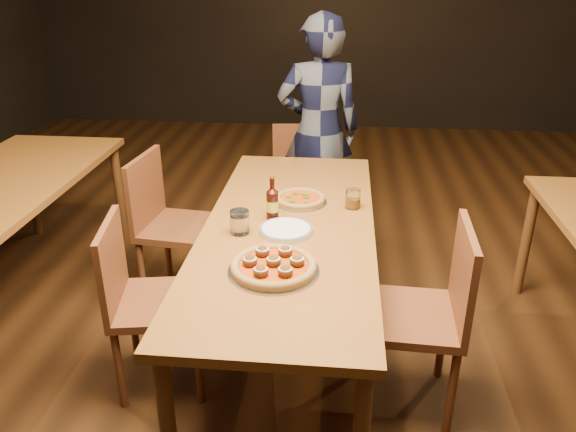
# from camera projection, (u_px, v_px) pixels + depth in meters

# --- Properties ---
(ground) EXTENTS (9.00, 9.00, 0.00)m
(ground) POSITION_uv_depth(u_px,v_px,m) (289.00, 353.00, 2.97)
(ground) COLOR black
(table_main) EXTENTS (0.80, 2.00, 0.75)m
(table_main) POSITION_uv_depth(u_px,v_px,m) (289.00, 239.00, 2.69)
(table_main) COLOR brown
(table_main) RESTS_ON ground
(chair_main_nw) EXTENTS (0.48, 0.48, 0.89)m
(chair_main_nw) POSITION_uv_depth(u_px,v_px,m) (160.00, 302.00, 2.61)
(chair_main_nw) COLOR brown
(chair_main_nw) RESTS_ON ground
(chair_main_sw) EXTENTS (0.48, 0.48, 0.93)m
(chair_main_sw) POSITION_uv_depth(u_px,v_px,m) (181.00, 226.00, 3.31)
(chair_main_sw) COLOR brown
(chair_main_sw) RESTS_ON ground
(chair_main_e) EXTENTS (0.46, 0.46, 0.94)m
(chair_main_e) POSITION_uv_depth(u_px,v_px,m) (410.00, 315.00, 2.47)
(chair_main_e) COLOR brown
(chair_main_e) RESTS_ON ground
(chair_end) EXTENTS (0.45, 0.45, 0.88)m
(chair_end) POSITION_uv_depth(u_px,v_px,m) (302.00, 187.00, 3.94)
(chair_end) COLOR brown
(chair_end) RESTS_ON ground
(pizza_meatball) EXTENTS (0.37, 0.37, 0.07)m
(pizza_meatball) POSITION_uv_depth(u_px,v_px,m) (274.00, 266.00, 2.25)
(pizza_meatball) COLOR #B7B7BF
(pizza_meatball) RESTS_ON table_main
(pizza_margherita) EXTENTS (0.28, 0.28, 0.04)m
(pizza_margherita) POSITION_uv_depth(u_px,v_px,m) (300.00, 199.00, 2.90)
(pizza_margherita) COLOR #B7B7BF
(pizza_margherita) RESTS_ON table_main
(plate_stack) EXTENTS (0.24, 0.24, 0.02)m
(plate_stack) POSITION_uv_depth(u_px,v_px,m) (286.00, 230.00, 2.58)
(plate_stack) COLOR white
(plate_stack) RESTS_ON table_main
(beer_bottle) EXTENTS (0.06, 0.06, 0.21)m
(beer_bottle) POSITION_uv_depth(u_px,v_px,m) (272.00, 205.00, 2.69)
(beer_bottle) COLOR black
(beer_bottle) RESTS_ON table_main
(water_glass) EXTENTS (0.09, 0.09, 0.11)m
(water_glass) POSITION_uv_depth(u_px,v_px,m) (240.00, 222.00, 2.56)
(water_glass) COLOR white
(water_glass) RESTS_ON table_main
(amber_glass) EXTENTS (0.08, 0.08, 0.10)m
(amber_glass) POSITION_uv_depth(u_px,v_px,m) (353.00, 199.00, 2.82)
(amber_glass) COLOR #965B11
(amber_glass) RESTS_ON table_main
(diner) EXTENTS (0.63, 0.47, 1.60)m
(diner) POSITION_uv_depth(u_px,v_px,m) (319.00, 132.00, 3.92)
(diner) COLOR black
(diner) RESTS_ON ground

